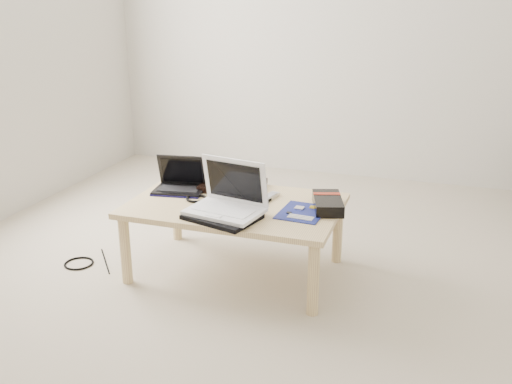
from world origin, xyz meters
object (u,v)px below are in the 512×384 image
(white_laptop, at_px, (228,201))
(netbook, at_px, (180,184))
(coffee_table, at_px, (235,212))
(gpu_box, at_px, (328,203))

(white_laptop, bearing_deg, netbook, 146.42)
(coffee_table, xyz_separation_m, white_laptop, (0.02, -0.17, 0.12))
(netbook, bearing_deg, white_laptop, -33.58)
(coffee_table, xyz_separation_m, netbook, (-0.36, 0.09, 0.09))
(coffee_table, relative_size, gpu_box, 3.57)
(white_laptop, height_order, gpu_box, white_laptop)
(netbook, xyz_separation_m, gpu_box, (0.84, -0.02, -0.01))
(coffee_table, height_order, netbook, netbook)
(coffee_table, height_order, gpu_box, gpu_box)
(netbook, relative_size, white_laptop, 0.75)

